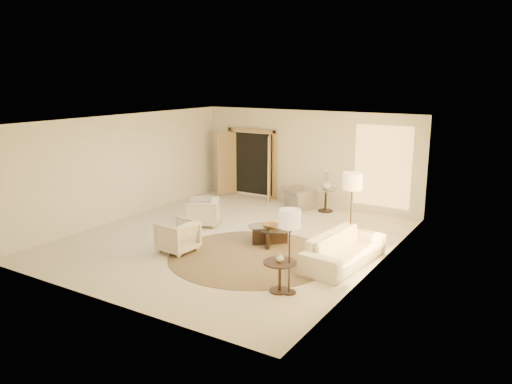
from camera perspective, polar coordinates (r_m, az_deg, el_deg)
The scene contains 18 objects.
room at distance 11.63m, azimuth -2.71°, elevation 1.28°, with size 7.04×8.04×2.83m.
windows_right at distance 10.24m, azimuth 13.78°, elevation -0.99°, with size 0.10×6.40×2.40m, color #FFC666, non-canonical shape.
window_back_corner at distance 14.17m, azimuth 14.23°, elevation 2.84°, with size 1.70×0.10×2.40m, color #FFC666, non-canonical shape.
curtains_right at distance 11.10m, azimuth 14.97°, elevation -0.24°, with size 0.06×5.20×2.60m, color beige, non-canonical shape.
french_doors at distance 15.85m, azimuth -0.59°, elevation 3.25°, with size 1.95×0.66×2.16m.
area_rug at distance 10.79m, azimuth -0.54°, elevation -7.35°, with size 3.55×3.55×0.01m, color #433522.
sofa at distance 10.42m, azimuth 10.04°, elevation -6.45°, with size 2.22×0.87×0.65m, color silver.
armchair_left at distance 12.95m, azimuth -6.08°, elevation -2.15°, with size 0.75×0.71×0.78m, color silver.
armchair_right at distance 11.10m, azimuth -8.98°, elevation -4.86°, with size 0.74×0.70×0.77m, color silver.
accent_chair at distance 14.70m, azimuth 4.96°, elevation -0.33°, with size 0.86×0.56×0.75m, color gray.
coffee_table at distance 11.46m, azimuth 1.62°, elevation -4.81°, with size 1.31×1.31×0.40m.
end_table at distance 9.00m, azimuth 2.74°, elevation -9.02°, with size 0.60×0.60×0.57m.
side_table at distance 14.35m, azimuth 7.97°, elevation -0.67°, with size 0.56×0.56×0.65m.
floor_lamp_near at distance 10.89m, azimuth 10.94°, elevation 0.81°, with size 0.43×0.43×1.77m.
floor_lamp_far at distance 8.64m, azimuth 3.89°, elevation -3.50°, with size 0.37×0.37×1.54m.
bowl at distance 11.41m, azimuth 1.62°, elevation -3.88°, with size 0.37×0.37×0.09m, color brown.
end_vase at distance 8.91m, azimuth 2.76°, elevation -7.52°, with size 0.15×0.15×0.15m, color silver.
side_vase at distance 14.26m, azimuth 8.02°, elevation 0.86°, with size 0.27×0.27×0.28m, color silver.
Camera 1 is at (6.43, -9.39, 3.77)m, focal length 35.00 mm.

